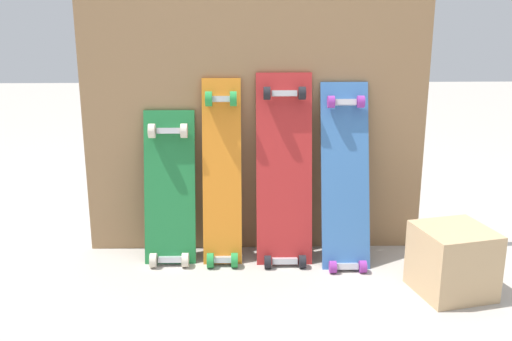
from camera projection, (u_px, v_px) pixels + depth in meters
ground_plane at (256, 251)px, 2.70m from camera, size 12.00×12.00×0.00m
plywood_wall_panel at (255, 65)px, 2.54m from camera, size 1.50×0.04×1.66m
skateboard_green at (170, 195)px, 2.56m from camera, size 0.22×0.23×0.71m
skateboard_orange at (222, 180)px, 2.55m from camera, size 0.17×0.24×0.85m
skateboard_red at (284, 178)px, 2.55m from camera, size 0.24×0.25×0.88m
skateboard_blue at (345, 184)px, 2.53m from camera, size 0.20×0.30×0.84m
wooden_crate at (453, 261)px, 2.29m from camera, size 0.32×0.32×0.26m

